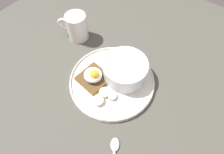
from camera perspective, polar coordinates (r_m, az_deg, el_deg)
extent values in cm
cube|color=#494840|center=(58.08, 0.00, -2.06)|extent=(120.00, 120.00, 2.00)
cylinder|color=silver|center=(56.78, 0.00, -1.32)|extent=(27.45, 27.45, 1.00)
torus|color=silver|center=(56.08, 0.00, -0.91)|extent=(27.25, 27.25, 0.60)
cylinder|color=white|center=(54.86, 4.28, 2.32)|extent=(13.82, 13.82, 6.26)
torus|color=white|center=(52.30, 4.50, 4.23)|extent=(14.02, 14.02, 0.60)
cylinder|color=#CAB390|center=(55.04, 4.27, 2.19)|extent=(12.42, 12.42, 5.43)
ellipsoid|color=#CAB390|center=(52.97, 4.44, 3.70)|extent=(11.80, 11.80, 1.20)
ellipsoid|color=#D0BA8D|center=(53.26, 3.62, 4.68)|extent=(0.80, 1.19, 0.49)
ellipsoid|color=#C2B594|center=(52.88, 4.54, 4.28)|extent=(2.14, 1.91, 0.77)
ellipsoid|color=tan|center=(53.70, 3.09, 5.37)|extent=(1.36, 1.40, 0.51)
ellipsoid|color=tan|center=(54.08, 4.19, 5.88)|extent=(1.10, 1.49, 0.58)
cube|color=brown|center=(55.91, -6.11, -0.20)|extent=(9.66, 9.66, 0.30)
cube|color=brown|center=(56.33, -6.06, -0.46)|extent=(9.47, 9.47, 1.17)
ellipsoid|color=white|center=(54.59, -6.25, 0.65)|extent=(5.79, 5.58, 2.93)
sphere|color=gold|center=(53.53, -5.73, 0.73)|extent=(2.99, 2.99, 2.99)
cylinder|color=beige|center=(53.57, -2.50, -5.13)|extent=(4.68, 4.69, 1.35)
cylinder|color=#B7B58E|center=(53.05, -2.52, -4.86)|extent=(0.84, 0.84, 0.15)
cylinder|color=beige|center=(52.34, -4.62, -7.60)|extent=(4.37, 4.23, 2.06)
cylinder|color=#BDB28F|center=(51.71, -4.68, -7.29)|extent=(0.76, 0.75, 0.24)
cylinder|color=#F7E9C2|center=(52.99, 0.01, -6.19)|extent=(3.67, 3.60, 1.53)
cylinder|color=#C1B697|center=(52.46, 0.01, -5.92)|extent=(0.65, 0.64, 0.19)
cylinder|color=white|center=(67.40, -11.30, 15.74)|extent=(7.42, 7.42, 9.78)
cylinder|color=#3B1B11|center=(64.99, -11.88, 18.13)|extent=(6.31, 6.31, 0.40)
torus|color=white|center=(68.73, -15.25, 16.29)|extent=(5.19, 3.27, 5.30)
ellipsoid|color=silver|center=(50.00, 0.96, -21.18)|extent=(3.96, 4.33, 0.70)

